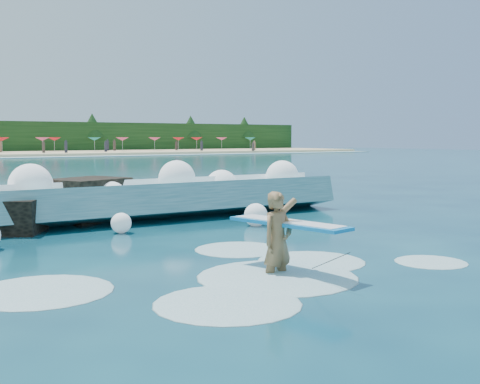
# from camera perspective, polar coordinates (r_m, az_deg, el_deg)

# --- Properties ---
(ground) EXTENTS (200.00, 200.00, 0.00)m
(ground) POSITION_cam_1_polar(r_m,az_deg,el_deg) (11.86, -0.68, -6.88)
(ground) COLOR #082D41
(ground) RESTS_ON ground
(breaking_wave) EXTENTS (17.31, 2.73, 1.49)m
(breaking_wave) POSITION_cam_1_polar(r_m,az_deg,el_deg) (17.91, -15.43, -1.27)
(breaking_wave) COLOR teal
(breaking_wave) RESTS_ON ground
(surfer_with_board) EXTENTS (1.16, 2.99, 1.83)m
(surfer_with_board) POSITION_cam_1_polar(r_m,az_deg,el_deg) (10.89, 3.83, -4.36)
(surfer_with_board) COLOR olive
(surfer_with_board) RESTS_ON ground
(wave_spray) EXTENTS (15.54, 4.61, 1.79)m
(wave_spray) POSITION_cam_1_polar(r_m,az_deg,el_deg) (17.69, -15.39, 0.04)
(wave_spray) COLOR white
(wave_spray) RESTS_ON ground
(surf_foam) EXTENTS (9.02, 5.67, 0.14)m
(surf_foam) POSITION_cam_1_polar(r_m,az_deg,el_deg) (10.88, -0.15, -7.99)
(surf_foam) COLOR silver
(surf_foam) RESTS_ON ground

